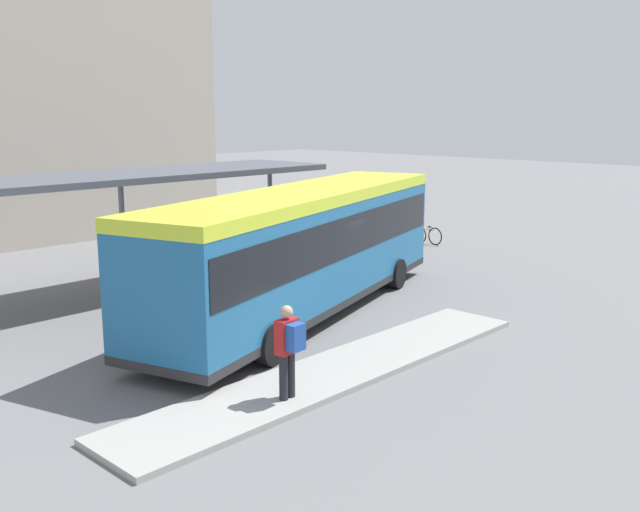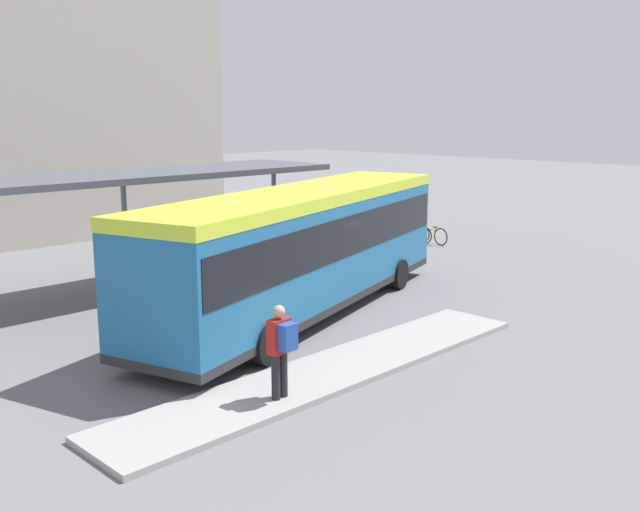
{
  "view_description": "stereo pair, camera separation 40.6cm",
  "coord_description": "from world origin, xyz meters",
  "px_view_note": "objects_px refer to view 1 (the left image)",
  "views": [
    {
      "loc": [
        -12.83,
        -12.76,
        5.23
      ],
      "look_at": [
        0.6,
        0.0,
        1.47
      ],
      "focal_mm": 40.0,
      "sensor_mm": 36.0,
      "label": 1
    },
    {
      "loc": [
        -12.55,
        -13.05,
        5.23
      ],
      "look_at": [
        0.6,
        0.0,
        1.47
      ],
      "focal_mm": 40.0,
      "sensor_mm": 36.0,
      "label": 2
    }
  ],
  "objects_px": {
    "bicycle_red": "(408,233)",
    "bicycle_yellow": "(426,234)",
    "city_bus": "(304,243)",
    "pedestrian_waiting": "(289,346)"
  },
  "relations": [
    {
      "from": "bicycle_red",
      "to": "bicycle_yellow",
      "type": "bearing_deg",
      "value": -159.19
    },
    {
      "from": "city_bus",
      "to": "pedestrian_waiting",
      "type": "xyz_separation_m",
      "value": [
        -4.41,
        -3.99,
        -0.79
      ]
    },
    {
      "from": "city_bus",
      "to": "bicycle_red",
      "type": "distance_m",
      "value": 11.37
    },
    {
      "from": "pedestrian_waiting",
      "to": "bicycle_red",
      "type": "xyz_separation_m",
      "value": [
        14.81,
        8.33,
        -0.75
      ]
    },
    {
      "from": "city_bus",
      "to": "bicycle_yellow",
      "type": "xyz_separation_m",
      "value": [
        10.71,
        3.68,
        -1.55
      ]
    },
    {
      "from": "bicycle_yellow",
      "to": "bicycle_red",
      "type": "relative_size",
      "value": 0.99
    },
    {
      "from": "pedestrian_waiting",
      "to": "bicycle_red",
      "type": "distance_m",
      "value": 17.01
    },
    {
      "from": "city_bus",
      "to": "bicycle_yellow",
      "type": "height_order",
      "value": "city_bus"
    },
    {
      "from": "bicycle_yellow",
      "to": "pedestrian_waiting",
      "type": "bearing_deg",
      "value": 123.82
    },
    {
      "from": "pedestrian_waiting",
      "to": "bicycle_yellow",
      "type": "height_order",
      "value": "pedestrian_waiting"
    }
  ]
}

